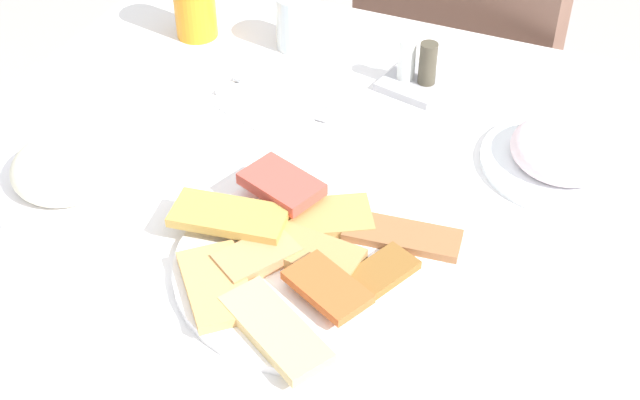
{
  "coord_description": "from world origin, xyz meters",
  "views": [
    {
      "loc": [
        0.33,
        -0.8,
        1.46
      ],
      "look_at": [
        0.01,
        -0.06,
        0.77
      ],
      "focal_mm": 49.36,
      "sensor_mm": 36.0,
      "label": 1
    }
  ],
  "objects": [
    {
      "name": "fork",
      "position": [
        -0.14,
        0.14,
        0.74
      ],
      "size": [
        0.18,
        0.01,
        0.0
      ],
      "primitive_type": "cube",
      "rotation": [
        0.0,
        0.0,
        -0.01
      ],
      "color": "silver",
      "rests_on": "paper_napkin"
    },
    {
      "name": "condiment_caddy",
      "position": [
        0.03,
        0.27,
        0.76
      ],
      "size": [
        0.11,
        0.11,
        0.08
      ],
      "color": "#B2B2B7",
      "rests_on": "dining_table"
    },
    {
      "name": "salad_plate_rice",
      "position": [
        -0.31,
        -0.12,
        0.76
      ],
      "size": [
        0.22,
        0.22,
        0.07
      ],
      "color": "white",
      "rests_on": "dining_table"
    },
    {
      "name": "dining_table",
      "position": [
        0.0,
        0.0,
        0.65
      ],
      "size": [
        1.03,
        0.91,
        0.74
      ],
      "color": "white",
      "rests_on": "ground_plane"
    },
    {
      "name": "pide_platter",
      "position": [
        0.03,
        -0.14,
        0.75
      ],
      "size": [
        0.34,
        0.33,
        0.05
      ],
      "color": "white",
      "rests_on": "dining_table"
    },
    {
      "name": "spoon",
      "position": [
        -0.14,
        0.17,
        0.74
      ],
      "size": [
        0.16,
        0.03,
        0.0
      ],
      "primitive_type": "cube",
      "rotation": [
        0.0,
        0.0,
        -0.1
      ],
      "color": "silver",
      "rests_on": "paper_napkin"
    },
    {
      "name": "soda_can",
      "position": [
        -0.34,
        0.28,
        0.8
      ],
      "size": [
        0.08,
        0.08,
        0.12
      ],
      "primitive_type": "cylinder",
      "rotation": [
        0.0,
        0.0,
        2.91
      ],
      "color": "orange",
      "rests_on": "dining_table"
    },
    {
      "name": "paper_napkin",
      "position": [
        -0.14,
        0.15,
        0.74
      ],
      "size": [
        0.19,
        0.19,
        0.0
      ],
      "primitive_type": "cube",
      "rotation": [
        0.0,
        0.0,
        -0.36
      ],
      "color": "white",
      "rests_on": "dining_table"
    },
    {
      "name": "drinking_glass",
      "position": [
        -0.18,
        0.31,
        0.78
      ],
      "size": [
        0.07,
        0.07,
        0.09
      ],
      "primitive_type": "cylinder",
      "color": "silver",
      "rests_on": "dining_table"
    },
    {
      "name": "dining_chair",
      "position": [
        0.04,
        0.66,
        0.51
      ],
      "size": [
        0.52,
        0.52,
        0.91
      ],
      "color": "brown",
      "rests_on": "ground_plane"
    },
    {
      "name": "salad_plate_greens",
      "position": [
        0.27,
        0.16,
        0.76
      ],
      "size": [
        0.21,
        0.21,
        0.06
      ],
      "color": "white",
      "rests_on": "dining_table"
    }
  ]
}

